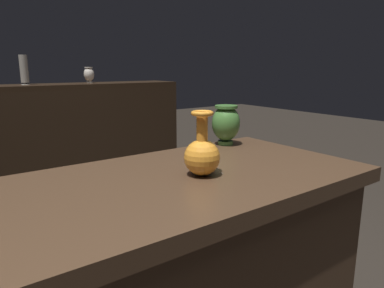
{
  "coord_description": "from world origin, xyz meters",
  "views": [
    {
      "loc": [
        -0.58,
        -0.86,
        1.13
      ],
      "look_at": [
        0.03,
        -0.02,
        0.9
      ],
      "focal_mm": 32.51,
      "sensor_mm": 36.0,
      "label": 1
    }
  ],
  "objects": [
    {
      "name": "vase_tall_behind",
      "position": [
        0.4,
        0.25,
        0.89
      ],
      "size": [
        0.12,
        0.12,
        0.17
      ],
      "color": "#477A38",
      "rests_on": "display_plinth"
    },
    {
      "name": "back_display_shelf",
      "position": [
        0.0,
        2.2,
        0.49
      ],
      "size": [
        2.6,
        0.4,
        0.99
      ],
      "color": "black",
      "rests_on": "ground_plane"
    },
    {
      "name": "shelf_vase_right",
      "position": [
        0.52,
        2.22,
        1.07
      ],
      "size": [
        0.09,
        0.09,
        0.14
      ],
      "color": "silver",
      "rests_on": "back_display_shelf"
    },
    {
      "name": "display_plinth",
      "position": [
        0.0,
        0.0,
        0.4
      ],
      "size": [
        1.2,
        0.64,
        0.8
      ],
      "color": "#422D1E",
      "rests_on": "ground_plane"
    },
    {
      "name": "vase_centerpiece",
      "position": [
        0.05,
        -0.03,
        0.87
      ],
      "size": [
        0.11,
        0.11,
        0.2
      ],
      "color": "orange",
      "rests_on": "display_plinth"
    },
    {
      "name": "shelf_vase_center",
      "position": [
        0.0,
        2.25,
        1.11
      ],
      "size": [
        0.07,
        0.07,
        0.24
      ],
      "color": "gray",
      "rests_on": "back_display_shelf"
    }
  ]
}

